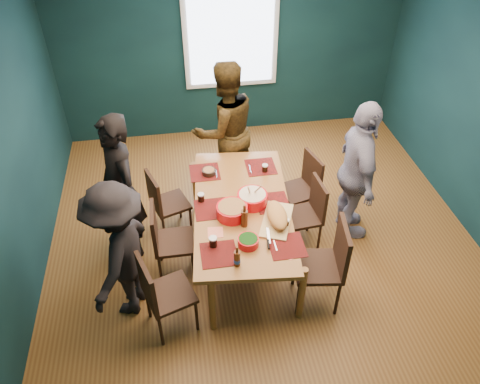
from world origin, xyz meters
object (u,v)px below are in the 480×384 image
object	(u,v)px
bowl_herbs	(248,241)
chair_left_far	(163,200)
dining_table	(242,211)
chair_right_near	(329,260)
chair_left_near	(160,291)
chair_right_mid	(309,209)
person_back	(225,130)
chair_right_far	(304,184)
bowl_dumpling	(252,198)
bowl_salad	(232,211)
person_near_left	(120,252)
person_far_left	(121,190)
cutting_board	(277,216)
chair_left_mid	(165,237)
person_right	(357,173)

from	to	relation	value
bowl_herbs	chair_left_far	bearing A→B (deg)	126.13
dining_table	chair_right_near	bearing A→B (deg)	-39.12
chair_left_near	chair_right_mid	xyz separation A→B (m)	(1.70, 0.92, -0.04)
chair_left_far	person_back	distance (m)	1.21
chair_right_far	bowl_dumpling	bearing A→B (deg)	-159.16
person_back	bowl_salad	size ratio (longest dim) A/B	5.58
person_back	bowl_herbs	xyz separation A→B (m)	(-0.03, -1.88, -0.09)
person_near_left	person_far_left	bearing A→B (deg)	-158.15
bowl_herbs	cutting_board	size ratio (longest dim) A/B	0.29
person_back	bowl_herbs	size ratio (longest dim) A/B	8.74
bowl_salad	cutting_board	size ratio (longest dim) A/B	0.46
chair_left_mid	bowl_herbs	world-z (taller)	chair_left_mid
person_back	person_right	distance (m)	1.73
chair_right_mid	chair_right_near	distance (m)	0.84
chair_right_mid	person_far_left	world-z (taller)	person_far_left
person_back	cutting_board	world-z (taller)	person_back
dining_table	bowl_salad	bearing A→B (deg)	-126.97
chair_right_near	bowl_dumpling	size ratio (longest dim) A/B	3.17
chair_right_far	chair_left_far	bearing A→B (deg)	166.09
person_back	cutting_board	bearing A→B (deg)	81.60
dining_table	person_far_left	bearing A→B (deg)	171.20
chair_right_mid	bowl_herbs	xyz separation A→B (m)	(-0.82, -0.67, 0.30)
person_near_left	chair_left_mid	bearing A→B (deg)	154.33
person_right	person_far_left	bearing A→B (deg)	93.35
person_near_left	bowl_salad	bearing A→B (deg)	128.69
dining_table	chair_right_mid	bearing A→B (deg)	13.03
chair_left_near	person_far_left	size ratio (longest dim) A/B	0.54
cutting_board	chair_right_mid	bearing A→B (deg)	61.18
person_far_left	person_near_left	xyz separation A→B (m)	(0.01, -0.81, -0.10)
chair_right_mid	person_right	size ratio (longest dim) A/B	0.50
dining_table	person_back	xyz separation A→B (m)	(-0.00, 1.31, 0.21)
chair_left_mid	bowl_herbs	size ratio (longest dim) A/B	4.43
chair_right_far	cutting_board	world-z (taller)	cutting_board
chair_right_far	chair_right_near	bearing A→B (deg)	-109.55
person_near_left	person_right	bearing A→B (deg)	126.64
person_right	cutting_board	distance (m)	1.15
chair_right_near	bowl_herbs	bearing A→B (deg)	176.15
person_right	chair_left_far	bearing A→B (deg)	87.60
chair_right_far	bowl_dumpling	distance (m)	0.96
cutting_board	bowl_herbs	bearing A→B (deg)	-118.86
chair_right_near	person_near_left	xyz separation A→B (m)	(-1.98, 0.25, 0.18)
person_right	cutting_board	xyz separation A→B (m)	(-1.03, -0.51, -0.04)
chair_right_mid	cutting_board	size ratio (longest dim) A/B	1.24
chair_left_mid	chair_left_near	bearing A→B (deg)	-95.70
chair_right_far	bowl_dumpling	world-z (taller)	bowl_dumpling
person_far_left	bowl_dumpling	size ratio (longest dim) A/B	5.48
dining_table	chair_left_mid	size ratio (longest dim) A/B	2.29
chair_left_far	cutting_board	bearing A→B (deg)	-54.90
chair_left_mid	person_right	distance (m)	2.22
chair_right_mid	bowl_salad	distance (m)	1.00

